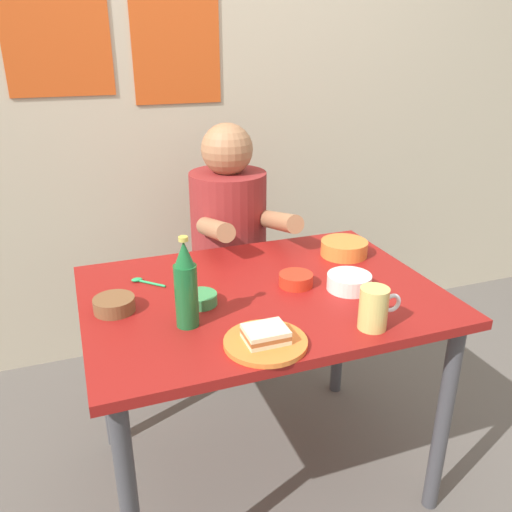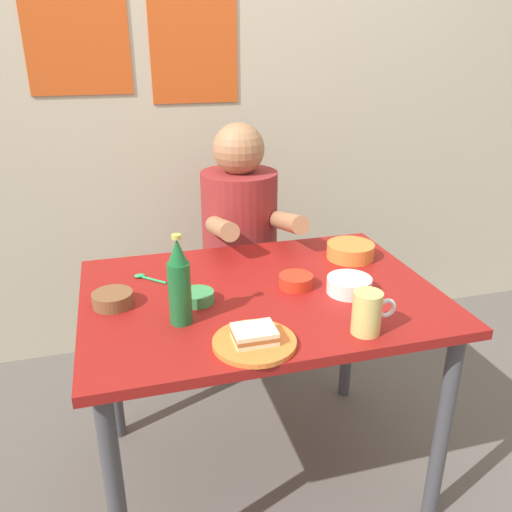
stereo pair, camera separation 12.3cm
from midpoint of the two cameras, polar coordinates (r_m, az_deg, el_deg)
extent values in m
plane|color=#59544F|center=(2.09, 2.21, -22.33)|extent=(6.00, 6.00, 0.00)
cube|color=#BCB299|center=(2.50, -4.99, 18.50)|extent=(4.40, 0.08, 2.60)
cube|color=#CC4C19|center=(2.41, -17.46, 21.69)|extent=(0.42, 0.01, 0.45)
cube|color=#CC4C19|center=(2.45, -5.28, 22.60)|extent=(0.38, 0.01, 0.55)
cube|color=maroon|center=(1.66, 2.58, -4.34)|extent=(1.10, 0.80, 0.03)
cylinder|color=#3F3F44|center=(1.55, -12.58, -24.59)|extent=(0.05, 0.05, 0.71)
cylinder|color=#3F3F44|center=(1.82, 21.54, -17.35)|extent=(0.05, 0.05, 0.71)
cylinder|color=#3F3F44|center=(2.07, -13.87, -10.88)|extent=(0.05, 0.05, 0.71)
cylinder|color=#3F3F44|center=(2.28, 11.60, -7.30)|extent=(0.05, 0.05, 0.71)
cylinder|color=#4C4C51|center=(2.46, -0.21, -8.47)|extent=(0.08, 0.08, 0.41)
cylinder|color=brown|center=(2.35, -0.22, -3.77)|extent=(0.34, 0.34, 0.04)
cylinder|color=maroon|center=(2.24, -0.23, 2.64)|extent=(0.32, 0.32, 0.52)
sphere|color=#A0704C|center=(2.15, -0.24, 11.56)|extent=(0.21, 0.21, 0.21)
cylinder|color=#A0704C|center=(1.95, -1.98, 3.03)|extent=(0.07, 0.31, 0.14)
cylinder|color=#A0704C|center=(2.02, 5.22, 3.68)|extent=(0.07, 0.31, 0.14)
cylinder|color=orange|center=(1.38, 2.41, -9.45)|extent=(0.22, 0.22, 0.01)
cube|color=beige|center=(1.37, 2.42, -8.99)|extent=(0.11, 0.09, 0.01)
cube|color=#9E592D|center=(1.36, 2.42, -8.56)|extent=(0.11, 0.09, 0.01)
cube|color=beige|center=(1.36, 2.43, -8.13)|extent=(0.11, 0.09, 0.01)
cylinder|color=#D1BC66|center=(1.45, 14.36, -6.05)|extent=(0.08, 0.08, 0.12)
torus|color=silver|center=(1.47, 16.36, -5.50)|extent=(0.06, 0.01, 0.06)
cylinder|color=#19602D|center=(1.45, -5.89, -4.10)|extent=(0.06, 0.06, 0.18)
cone|color=#19602D|center=(1.39, -6.10, 0.50)|extent=(0.05, 0.05, 0.07)
cylinder|color=#BFB74C|center=(1.38, -6.17, 2.07)|extent=(0.03, 0.03, 0.01)
cylinder|color=#388C4C|center=(1.58, -4.18, -4.50)|extent=(0.10, 0.10, 0.03)
cylinder|color=#5B643A|center=(1.58, -4.19, -4.25)|extent=(0.08, 0.08, 0.02)
cylinder|color=brown|center=(1.60, -13.22, -4.64)|extent=(0.12, 0.12, 0.04)
cylinder|color=brown|center=(1.60, -13.25, -4.34)|extent=(0.10, 0.10, 0.02)
cylinder|color=red|center=(1.68, 6.43, -2.75)|extent=(0.11, 0.11, 0.04)
cylinder|color=#A33521|center=(1.68, 6.45, -2.48)|extent=(0.09, 0.09, 0.02)
cylinder|color=silver|center=(1.67, 12.18, -3.16)|extent=(0.14, 0.14, 0.05)
cylinder|color=tan|center=(1.67, 12.21, -2.82)|extent=(0.11, 0.11, 0.02)
cylinder|color=orange|center=(1.93, 12.04, 0.52)|extent=(0.17, 0.17, 0.05)
cylinder|color=#B25B2D|center=(1.93, 12.07, 0.86)|extent=(0.14, 0.14, 0.02)
cylinder|color=#26A559|center=(1.74, -9.20, -2.59)|extent=(0.08, 0.08, 0.01)
ellipsoid|color=#26A559|center=(1.77, -10.61, -2.15)|extent=(0.04, 0.02, 0.01)
camera|label=1|loc=(0.06, -87.88, 0.88)|focal=36.76mm
camera|label=2|loc=(0.06, 92.12, -0.88)|focal=36.76mm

